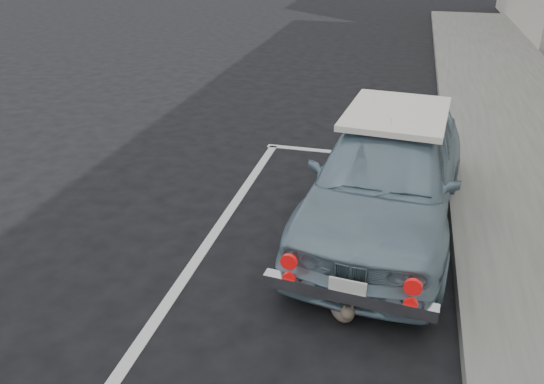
{
  "coord_description": "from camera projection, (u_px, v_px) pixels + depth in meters",
  "views": [
    {
      "loc": [
        1.09,
        -1.39,
        3.26
      ],
      "look_at": [
        -0.14,
        3.43,
        0.75
      ],
      "focal_mm": 35.0,
      "sensor_mm": 36.0,
      "label": 1
    }
  ],
  "objects": [
    {
      "name": "pline_side",
      "position": [
        194.0,
        263.0,
        5.71
      ],
      "size": [
        0.12,
        7.0,
        0.01
      ],
      "primitive_type": "cube",
      "color": "silver",
      "rests_on": "ground"
    },
    {
      "name": "cat",
      "position": [
        343.0,
        308.0,
        4.86
      ],
      "size": [
        0.34,
        0.47,
        0.26
      ],
      "rotation": [
        0.0,
        0.0,
        0.41
      ],
      "color": "#746758",
      "rests_on": "ground"
    },
    {
      "name": "pline_front",
      "position": [
        359.0,
        154.0,
        8.43
      ],
      "size": [
        3.0,
        0.12,
        0.01
      ],
      "primitive_type": "cube",
      "color": "silver",
      "rests_on": "ground"
    },
    {
      "name": "retro_coupe",
      "position": [
        386.0,
        173.0,
        6.13
      ],
      "size": [
        2.0,
        4.17,
        1.37
      ],
      "rotation": [
        0.0,
        0.0,
        -0.1
      ],
      "color": "#7996A7",
      "rests_on": "ground"
    }
  ]
}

